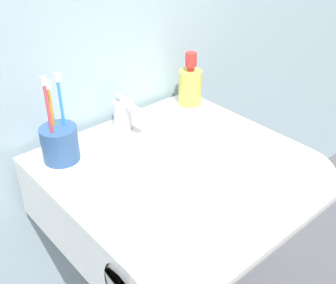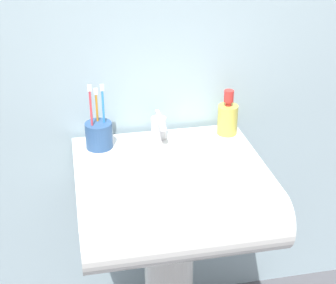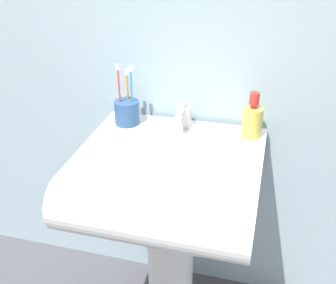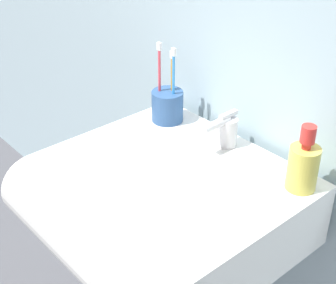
# 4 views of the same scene
# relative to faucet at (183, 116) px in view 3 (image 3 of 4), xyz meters

# --- Properties ---
(sink_pedestal) EXTENTS (0.17, 0.17, 0.60)m
(sink_pedestal) POSITION_rel_faucet_xyz_m (0.00, -0.17, -0.51)
(sink_pedestal) COLOR white
(sink_pedestal) RESTS_ON ground
(sink_basin) EXTENTS (0.57, 0.54, 0.17)m
(sink_basin) POSITION_rel_faucet_xyz_m (0.00, -0.23, -0.13)
(sink_basin) COLOR white
(sink_basin) RESTS_ON sink_pedestal
(faucet) EXTENTS (0.05, 0.11, 0.09)m
(faucet) POSITION_rel_faucet_xyz_m (0.00, 0.00, 0.00)
(faucet) COLOR silver
(faucet) RESTS_ON sink_basin
(toothbrush_cup) EXTENTS (0.09, 0.09, 0.22)m
(toothbrush_cup) POSITION_rel_faucet_xyz_m (-0.20, -0.02, 0.00)
(toothbrush_cup) COLOR #2D5184
(toothbrush_cup) RESTS_ON sink_basin
(soap_bottle) EXTENTS (0.07, 0.07, 0.16)m
(soap_bottle) POSITION_rel_faucet_xyz_m (0.23, -0.00, 0.01)
(soap_bottle) COLOR gold
(soap_bottle) RESTS_ON sink_basin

